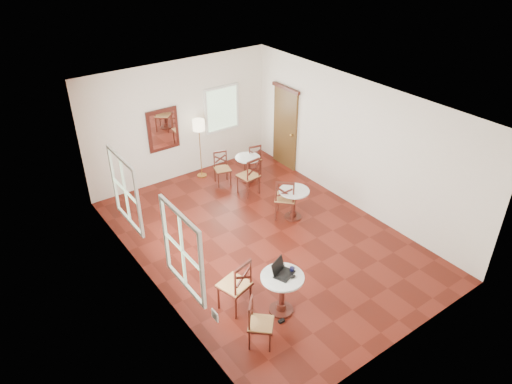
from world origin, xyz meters
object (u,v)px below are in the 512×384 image
Objects in this scene: cafe_table_mid at (294,201)px; navy_mug at (292,269)px; chair_mid_b at (285,198)px; laptop at (282,271)px; power_adapter at (281,321)px; mouse at (293,277)px; floor_lamp at (199,129)px; chair_near_a at (235,285)px; chair_back_b at (222,168)px; cafe_table_near at (282,290)px; chair_back_a at (253,159)px; chair_mid_a at (249,176)px; water_glass at (284,266)px; cafe_table_back at (248,166)px; chair_near_b at (259,323)px.

navy_mug reaches higher than cafe_table_mid.
chair_mid_b is 2.87m from laptop.
power_adapter is (-0.19, -0.27, -0.82)m from laptop.
mouse is (-1.89, -2.24, 0.35)m from cafe_table_mid.
cafe_table_mid is at bearing 43.94° from mouse.
floor_lamp is 5.58m from power_adapter.
floor_lamp is at bearing -33.43° from chair_mid_b.
chair_back_b is (2.17, 3.85, -0.10)m from chair_near_a.
cafe_table_near is 0.36m from mouse.
cafe_table_near reaches higher than cafe_table_mid.
chair_near_a is (-2.61, -1.59, 0.08)m from cafe_table_mid.
power_adapter is at bearing -95.40° from chair_back_b.
chair_back_b is (-0.95, 0.01, -0.00)m from chair_back_a.
chair_mid_a is at bearing 62.85° from cafe_table_near.
laptop is 4.87× the size of water_glass.
water_glass reaches higher than cafe_table_back.
chair_mid_b reaches higher than chair_back_a.
power_adapter is (0.43, -0.73, -0.50)m from chair_near_a.
power_adapter is at bearing 71.09° from chair_back_a.
power_adapter is at bearing 55.85° from chair_mid_a.
laptop is (0.75, 0.41, 0.41)m from chair_near_b.
cafe_table_mid is 2.95m from mouse.
chair_near_b reaches higher than navy_mug.
cafe_table_back is 4.93m from power_adapter.
water_glass reaches higher than chair_near_b.
chair_back_b is 4.59m from navy_mug.
chair_mid_b reaches higher than cafe_table_near.
cafe_table_near is 5.04m from chair_back_a.
navy_mug reaches higher than chair_back_a.
laptop is (-1.84, -2.17, 0.34)m from chair_mid_b.
cafe_table_mid is 6.67× the size of mouse.
floor_lamp is at bearing -16.98° from chair_back_a.
chair_back_b is 7.86× the size of power_adapter.
chair_mid_a is (1.82, 3.55, 0.01)m from cafe_table_near.
cafe_table_back is 0.65m from chair_back_b.
chair_mid_b is at bearing -1.99° from chair_near_b.
cafe_table_near is 0.36m from laptop.
mouse reaches higher than cafe_table_back.
laptop is at bearing -142.19° from water_glass.
cafe_table_back is 0.42× the size of floor_lamp.
cafe_table_back is at bearing -46.87° from floor_lamp.
laptop is 0.19m from navy_mug.
navy_mug reaches higher than mouse.
floor_lamp is (-0.49, 1.45, 0.84)m from chair_mid_a.
chair_back_a is (0.35, 0.25, 0.01)m from cafe_table_back.
laptop is at bearing -117.89° from cafe_table_back.
cafe_table_mid is 0.83× the size of chair_near_b.
cafe_table_back is at bearing 58.37° from mouse.
mouse is (-1.45, -4.50, 0.38)m from chair_back_b.
chair_mid_b is 9.34× the size of mouse.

